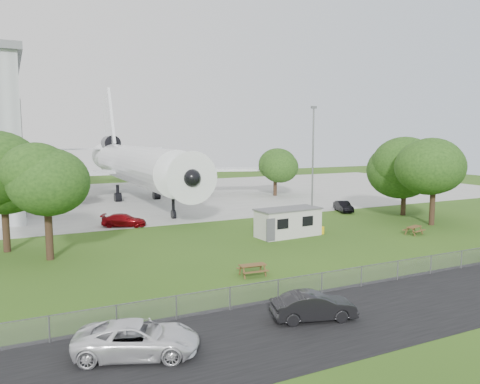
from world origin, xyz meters
name	(u,v)px	position (x,y,z in m)	size (l,w,h in m)	color
ground	(271,254)	(0.00, 0.00, 0.00)	(160.00, 160.00, 0.00)	#3F661C
asphalt_strip	(390,307)	(0.00, -13.00, 0.01)	(120.00, 8.00, 0.02)	black
concrete_apron	(146,197)	(0.00, 38.00, 0.01)	(120.00, 46.00, 0.03)	#B7B7B2
airliner	(135,164)	(-2.00, 35.86, 5.27)	(46.36, 47.73, 17.69)	white
site_cabin	(288,222)	(4.73, 5.01, 1.31)	(6.84, 3.13, 2.62)	beige
picnic_west	(253,275)	(-3.99, -4.48, 0.00)	(1.80, 1.50, 0.76)	brown
picnic_east	(414,234)	(15.88, 0.39, 0.00)	(1.80, 1.50, 0.76)	brown
fence	(348,289)	(0.00, -9.50, 0.00)	(58.00, 0.04, 1.30)	gray
lamp_mast	(313,170)	(8.20, 6.20, 6.00)	(0.16, 0.16, 12.00)	slate
tree_west_big	(3,174)	(-18.79, 9.96, 6.28)	(7.62, 7.62, 10.11)	#382619
tree_west_small	(46,177)	(-15.86, 5.86, 6.25)	(5.93, 5.93, 9.24)	#382619
tree_east_front	(434,166)	(21.13, 3.00, 6.22)	(7.63, 7.63, 10.05)	#382619
tree_east_back	(405,168)	(23.00, 8.83, 5.56)	(8.58, 8.58, 9.85)	#382619
tree_far_apron	(275,166)	(18.35, 30.59, 4.57)	(6.10, 6.10, 7.63)	#382619
car_centre_sedan	(314,307)	(-4.73, -12.57, 0.71)	(1.50, 4.30, 1.42)	black
car_west_estate	(137,339)	(-13.72, -12.47, 0.73)	(2.44, 5.28, 1.47)	white
car_ne_sedan	(343,207)	(18.16, 13.79, 0.65)	(1.37, 3.94, 1.30)	black
car_apron_van	(124,220)	(-8.04, 16.26, 0.65)	(1.83, 4.50, 1.31)	maroon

